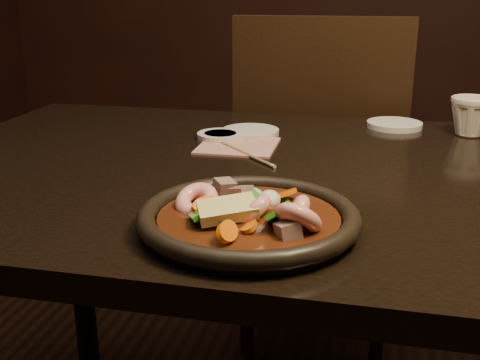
% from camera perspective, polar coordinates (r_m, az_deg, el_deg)
% --- Properties ---
extents(table, '(1.60, 0.90, 0.75)m').
position_cam_1_polar(table, '(1.07, 9.52, -3.15)').
color(table, black).
rests_on(table, floor).
extents(chair, '(0.48, 0.48, 0.98)m').
position_cam_1_polar(chair, '(1.72, 7.50, 0.36)').
color(chair, black).
rests_on(chair, floor).
extents(plate, '(0.29, 0.29, 0.03)m').
position_cam_1_polar(plate, '(0.79, 0.84, -3.72)').
color(plate, black).
rests_on(plate, table).
extents(stirfry, '(0.21, 0.20, 0.07)m').
position_cam_1_polar(stirfry, '(0.79, 0.99, -3.30)').
color(stirfry, '#3A180A').
rests_on(stirfry, plate).
extents(soy_dish, '(0.10, 0.10, 0.01)m').
position_cam_1_polar(soy_dish, '(1.25, -1.87, 4.19)').
color(soy_dish, silver).
rests_on(soy_dish, table).
extents(saucer_left, '(0.12, 0.12, 0.01)m').
position_cam_1_polar(saucer_left, '(1.29, 1.00, 4.57)').
color(saucer_left, silver).
rests_on(saucer_left, table).
extents(saucer_right, '(0.12, 0.12, 0.01)m').
position_cam_1_polar(saucer_right, '(1.40, 14.44, 5.10)').
color(saucer_right, silver).
rests_on(saucer_right, table).
extents(tea_cup, '(0.10, 0.10, 0.09)m').
position_cam_1_polar(tea_cup, '(1.36, 21.06, 5.77)').
color(tea_cup, beige).
rests_on(tea_cup, table).
extents(chopsticks, '(0.17, 0.17, 0.01)m').
position_cam_1_polar(chopsticks, '(1.15, 0.05, 2.70)').
color(chopsticks, tan).
rests_on(chopsticks, table).
extents(napkin, '(0.15, 0.15, 0.00)m').
position_cam_1_polar(napkin, '(1.19, -0.19, 3.27)').
color(napkin, '#B4746F').
rests_on(napkin, table).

